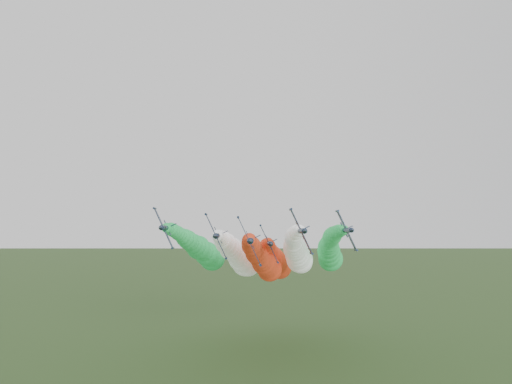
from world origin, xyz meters
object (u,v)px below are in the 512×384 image
(jet_inner_left, at_px, (239,256))
(jet_inner_right, at_px, (297,253))
(jet_outer_left, at_px, (201,249))
(jet_lead, at_px, (262,260))
(jet_trail, at_px, (275,259))
(jet_outer_right, at_px, (330,250))

(jet_inner_left, bearing_deg, jet_inner_right, -3.96)
(jet_inner_left, height_order, jet_outer_left, jet_outer_left)
(jet_lead, distance_m, jet_inner_right, 13.26)
(jet_inner_right, height_order, jet_trail, jet_inner_right)
(jet_lead, height_order, jet_trail, jet_lead)
(jet_lead, bearing_deg, jet_inner_right, 34.68)
(jet_outer_left, xyz_separation_m, jet_trail, (24.38, 7.98, -3.73))
(jet_inner_left, bearing_deg, jet_lead, -52.70)
(jet_outer_right, bearing_deg, jet_outer_left, 178.47)
(jet_inner_right, relative_size, jet_outer_right, 0.99)
(jet_lead, relative_size, jet_inner_right, 1.00)
(jet_outer_left, distance_m, jet_trail, 25.92)
(jet_inner_right, relative_size, jet_outer_left, 0.99)
(jet_lead, distance_m, jet_outer_left, 27.92)
(jet_trail, bearing_deg, jet_outer_left, -161.88)
(jet_trail, bearing_deg, jet_outer_right, -27.76)
(jet_outer_left, height_order, jet_trail, jet_outer_left)
(jet_inner_left, relative_size, jet_trail, 0.99)
(jet_inner_right, bearing_deg, jet_trail, 104.11)
(jet_trail, bearing_deg, jet_lead, -101.01)
(jet_outer_right, height_order, jet_trail, jet_outer_right)
(jet_lead, xyz_separation_m, jet_inner_right, (10.82, 7.48, 1.73))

